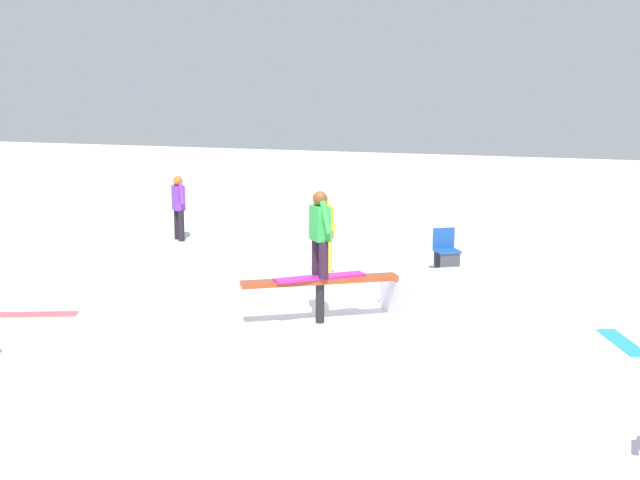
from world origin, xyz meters
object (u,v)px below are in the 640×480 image
object	(u,v)px
rail_feature	(320,285)
main_rider_on_rail	(320,235)
bystander_yellow	(323,231)
folding_chair	(446,253)
loose_snowboard_cyan	(622,342)
bystander_purple	(179,204)
loose_snowboard_coral	(37,314)

from	to	relation	value
rail_feature	main_rider_on_rail	size ratio (longest dim) A/B	1.64
bystander_yellow	folding_chair	distance (m)	2.46
loose_snowboard_cyan	folding_chair	bearing A→B (deg)	-160.80
bystander_purple	main_rider_on_rail	bearing A→B (deg)	176.62
bystander_purple	folding_chair	world-z (taller)	bystander_purple
loose_snowboard_coral	loose_snowboard_cyan	bearing A→B (deg)	167.02
main_rider_on_rail	bystander_yellow	bearing A→B (deg)	-113.82
bystander_purple	loose_snowboard_cyan	bearing A→B (deg)	-165.15
bystander_yellow	loose_snowboard_cyan	bearing A→B (deg)	-179.42
rail_feature	bystander_purple	size ratio (longest dim) A/B	1.48
rail_feature	folding_chair	xyz separation A→B (m)	(-1.16, -4.11, -0.20)
bystander_yellow	main_rider_on_rail	bearing A→B (deg)	134.12
main_rider_on_rail	bystander_purple	xyz separation A→B (m)	(5.43, -5.58, -0.54)
rail_feature	loose_snowboard_coral	distance (m)	4.63
bystander_purple	loose_snowboard_coral	world-z (taller)	bystander_purple
rail_feature	folding_chair	world-z (taller)	folding_chair
rail_feature	bystander_yellow	distance (m)	3.17
main_rider_on_rail	folding_chair	xyz separation A→B (m)	(-1.16, -4.11, -0.98)
rail_feature	folding_chair	bearing A→B (deg)	-138.89
loose_snowboard_coral	loose_snowboard_cyan	world-z (taller)	same
rail_feature	bystander_yellow	size ratio (longest dim) A/B	1.40
bystander_purple	loose_snowboard_coral	distance (m)	6.79
loose_snowboard_coral	main_rider_on_rail	bearing A→B (deg)	171.19
loose_snowboard_cyan	loose_snowboard_coral	bearing A→B (deg)	-103.23
main_rider_on_rail	folding_chair	distance (m)	4.38
folding_chair	bystander_yellow	bearing A→B (deg)	175.17
bystander_purple	loose_snowboard_coral	size ratio (longest dim) A/B	1.20
loose_snowboard_coral	folding_chair	world-z (taller)	folding_chair
loose_snowboard_cyan	bystander_purple	bearing A→B (deg)	-140.28
main_rider_on_rail	loose_snowboard_coral	distance (m)	4.79
main_rider_on_rail	bystander_yellow	world-z (taller)	main_rider_on_rail
main_rider_on_rail	rail_feature	bearing A→B (deg)	0.00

